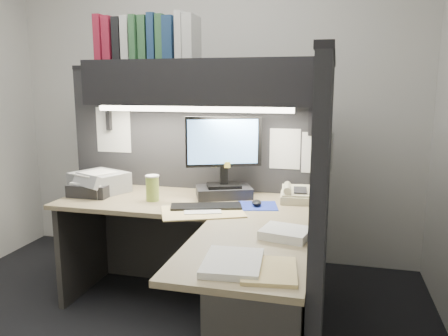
% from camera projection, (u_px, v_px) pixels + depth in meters
% --- Properties ---
extents(wall_back, '(3.50, 0.04, 2.70)m').
position_uv_depth(wall_back, '(211.00, 101.00, 3.70)').
color(wall_back, beige).
rests_on(wall_back, floor).
extents(partition_back, '(1.90, 0.06, 1.60)m').
position_uv_depth(partition_back, '(194.00, 178.00, 3.25)').
color(partition_back, black).
rests_on(partition_back, floor).
extents(partition_right, '(0.06, 1.50, 1.60)m').
position_uv_depth(partition_right, '(321.00, 216.00, 2.31)').
color(partition_right, black).
rests_on(partition_right, floor).
extents(desk, '(1.70, 1.53, 0.73)m').
position_uv_depth(desk, '(212.00, 282.00, 2.33)').
color(desk, '#8B7958').
rests_on(desk, floor).
extents(overhead_shelf, '(1.55, 0.34, 0.30)m').
position_uv_depth(overhead_shelf, '(198.00, 83.00, 2.93)').
color(overhead_shelf, black).
rests_on(overhead_shelf, partition_back).
extents(task_light_tube, '(1.32, 0.04, 0.04)m').
position_uv_depth(task_light_tube, '(192.00, 109.00, 2.83)').
color(task_light_tube, white).
rests_on(task_light_tube, overhead_shelf).
extents(monitor, '(0.49, 0.35, 0.55)m').
position_uv_depth(monitor, '(224.00, 166.00, 2.94)').
color(monitor, black).
rests_on(monitor, desk).
extents(keyboard, '(0.46, 0.27, 0.02)m').
position_uv_depth(keyboard, '(206.00, 207.00, 2.70)').
color(keyboard, black).
rests_on(keyboard, desk).
extents(mousepad, '(0.29, 0.27, 0.00)m').
position_uv_depth(mousepad, '(258.00, 206.00, 2.76)').
color(mousepad, navy).
rests_on(mousepad, desk).
extents(mouse, '(0.08, 0.11, 0.04)m').
position_uv_depth(mouse, '(257.00, 203.00, 2.75)').
color(mouse, black).
rests_on(mouse, mousepad).
extents(telephone, '(0.22, 0.23, 0.08)m').
position_uv_depth(telephone, '(296.00, 196.00, 2.85)').
color(telephone, '#B4AE8A').
rests_on(telephone, desk).
extents(coffee_cup, '(0.10, 0.10, 0.16)m').
position_uv_depth(coffee_cup, '(152.00, 189.00, 2.87)').
color(coffee_cup, '#AFAE46').
rests_on(coffee_cup, desk).
extents(printer, '(0.44, 0.42, 0.14)m').
position_uv_depth(printer, '(100.00, 182.00, 3.12)').
color(printer, gray).
rests_on(printer, desk).
extents(notebook_stack, '(0.28, 0.24, 0.08)m').
position_uv_depth(notebook_stack, '(93.00, 189.00, 3.03)').
color(notebook_stack, black).
rests_on(notebook_stack, desk).
extents(open_folder, '(0.57, 0.49, 0.01)m').
position_uv_depth(open_folder, '(203.00, 212.00, 2.62)').
color(open_folder, '#DCC27C').
rests_on(open_folder, desk).
extents(paper_stack_a, '(0.27, 0.24, 0.04)m').
position_uv_depth(paper_stack_a, '(285.00, 233.00, 2.19)').
color(paper_stack_a, white).
rests_on(paper_stack_a, desk).
extents(paper_stack_b, '(0.27, 0.32, 0.03)m').
position_uv_depth(paper_stack_b, '(233.00, 263.00, 1.84)').
color(paper_stack_b, white).
rests_on(paper_stack_b, desk).
extents(manila_stack, '(0.25, 0.30, 0.02)m').
position_uv_depth(manila_stack, '(270.00, 270.00, 1.78)').
color(manila_stack, '#DCC27C').
rests_on(manila_stack, desk).
extents(binder_row, '(0.69, 0.25, 0.30)m').
position_uv_depth(binder_row, '(148.00, 39.00, 2.96)').
color(binder_row, maroon).
rests_on(binder_row, overhead_shelf).
extents(pinned_papers, '(1.76, 1.31, 0.51)m').
position_uv_depth(pinned_papers, '(235.00, 154.00, 2.76)').
color(pinned_papers, white).
rests_on(pinned_papers, partition_back).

